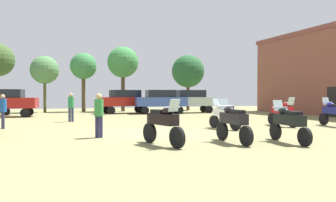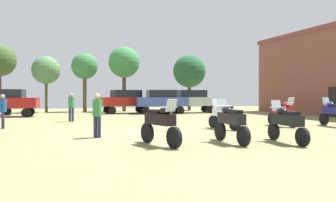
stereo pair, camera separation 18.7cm
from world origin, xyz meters
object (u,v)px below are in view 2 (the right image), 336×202
tree_7 (85,67)px  car_3 (192,100)px  motorcycle_2 (160,123)px  person_1 (97,112)px  motorcycle_3 (283,112)px  motorcycle_6 (231,121)px  car_5 (7,101)px  tree_3 (189,71)px  tree_2 (124,63)px  motorcycle_1 (334,112)px  person_3 (71,105)px  car_6 (161,100)px  motorcycle_8 (223,114)px  tree_4 (46,70)px  person_2 (3,109)px  motorcycle_7 (287,122)px  car_4 (126,100)px

tree_7 → car_3: bearing=-29.9°
motorcycle_2 → tree_7: 22.13m
car_3 → person_1: bearing=150.9°
motorcycle_3 → motorcycle_6: size_ratio=1.01×
car_5 → tree_3: (16.41, 5.25, 2.81)m
motorcycle_3 → tree_2: bearing=-76.8°
motorcycle_1 → motorcycle_6: (-7.83, -3.37, -0.00)m
person_3 → tree_7: bearing=-106.4°
car_5 → car_6: same height
motorcycle_6 → car_6: size_ratio=0.49×
car_3 → person_1: size_ratio=2.65×
tree_2 → motorcycle_6: bearing=-91.4°
motorcycle_8 → tree_4: bearing=101.1°
motorcycle_2 → person_1: size_ratio=1.27×
car_6 → tree_2: size_ratio=0.72×
motorcycle_3 → tree_3: bearing=-99.1°
motorcycle_6 → tree_2: bearing=87.0°
person_2 → tree_3: (15.41, 14.15, 3.03)m
car_6 → tree_7: (-5.91, 5.24, 3.03)m
motorcycle_2 → motorcycle_8: 5.73m
motorcycle_6 → motorcycle_8: (1.86, 4.04, -0.02)m
motorcycle_2 → motorcycle_6: motorcycle_2 is taller
motorcycle_7 → car_4: bearing=99.3°
motorcycle_1 → person_3: (-12.60, 7.31, 0.28)m
motorcycle_3 → tree_7: bearing=-67.1°
motorcycle_8 → person_3: size_ratio=1.19×
car_6 → tree_2: tree_2 is taller
motorcycle_1 → motorcycle_8: 6.01m
motorcycle_6 → tree_7: size_ratio=0.39×
motorcycle_6 → tree_4: size_ratio=0.43×
tree_3 → car_5: bearing=-162.3°
car_6 → tree_7: size_ratio=0.81×
motorcycle_3 → person_2: size_ratio=1.33×
motorcycle_7 → tree_7: (-4.90, 22.66, 3.49)m
car_4 → tree_3: (7.32, 3.61, 2.81)m
tree_4 → car_5: bearing=-115.5°
person_1 → motorcycle_1: bearing=41.8°
motorcycle_2 → tree_2: tree_2 is taller
car_4 → person_3: car_4 is taller
car_4 → tree_4: bearing=52.7°
motorcycle_3 → tree_7: 20.02m
car_4 → car_6: size_ratio=1.01×
motorcycle_8 → car_4: bearing=83.3°
motorcycle_7 → motorcycle_8: bearing=93.4°
motorcycle_7 → car_6: bearing=90.6°
motorcycle_2 → tree_4: size_ratio=0.42×
car_6 → tree_4: bearing=66.6°
motorcycle_2 → person_3: bearing=-94.6°
person_2 → tree_4: tree_4 is taller
car_3 → person_2: car_3 is taller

